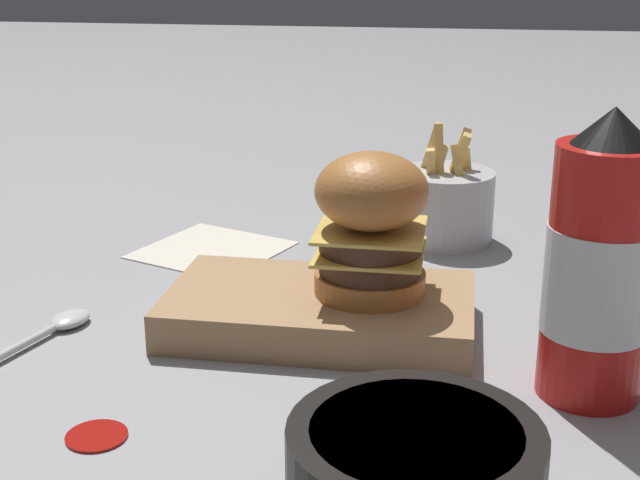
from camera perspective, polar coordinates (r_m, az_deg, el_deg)
The scene contains 9 objects.
ground_plane at distance 0.78m, azimuth -1.48°, elevation -6.97°, with size 6.00×6.00×0.00m, color gray.
serving_board at distance 0.81m, azimuth 0.00°, elevation -4.56°, with size 0.28×0.16×0.04m.
burger at distance 0.79m, azimuth 3.28°, elevation 1.09°, with size 0.10×0.10×0.13m.
ketchup_bottle at distance 0.70m, azimuth 17.42°, elevation -1.75°, with size 0.08×0.08×0.23m.
fries_basket at distance 1.06m, azimuth 7.99°, elevation 2.31°, with size 0.11×0.11×0.14m.
side_bowl at distance 0.56m, azimuth 6.07°, elevation -14.48°, with size 0.16×0.16×0.06m.
spoon at distance 0.85m, azimuth -16.64°, elevation -5.39°, with size 0.06×0.16×0.01m.
ketchup_puddle at distance 0.67m, azimuth -14.11°, elevation -12.00°, with size 0.04×0.04×0.00m.
parchment_square at distance 1.03m, azimuth -6.92°, elevation -0.60°, with size 0.19×0.19×0.00m.
Camera 1 is at (0.14, -0.69, 0.34)m, focal length 50.00 mm.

